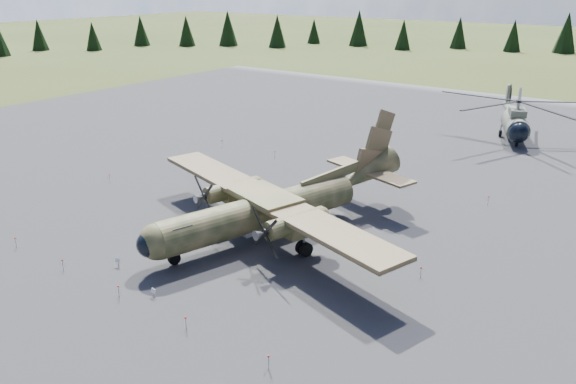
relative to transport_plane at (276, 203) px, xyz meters
The scene contains 8 objects.
ground 5.00m from the transport_plane, behind, with size 500.00×500.00×0.00m, color #4A5425.
apron 11.18m from the transport_plane, 113.12° to the left, with size 120.00×120.00×0.04m, color slate.
transport_plane is the anchor object (origin of this frame).
helicopter_near 40.73m from the transport_plane, 79.66° to the left, with size 26.16×26.16×5.14m.
info_placard_left 12.48m from the transport_plane, 117.35° to the right, with size 0.43×0.24×0.63m.
info_placard_right 12.44m from the transport_plane, 92.26° to the right, with size 0.41×0.22×0.61m.
barrier_fence 5.17m from the transport_plane, behind, with size 33.12×29.62×0.85m.
treeline 10.00m from the transport_plane, 119.84° to the right, with size 289.45×290.41×10.98m.
Camera 1 is at (28.85, -32.28, 18.82)m, focal length 35.00 mm.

